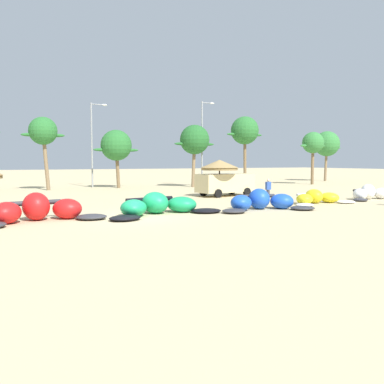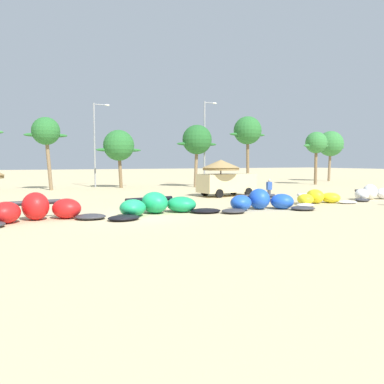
# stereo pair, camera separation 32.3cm
# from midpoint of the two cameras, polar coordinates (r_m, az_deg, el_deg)

# --- Properties ---
(ground_plane) EXTENTS (260.00, 260.00, 0.00)m
(ground_plane) POSITION_cam_midpoint_polar(r_m,az_deg,el_deg) (20.88, -7.95, -3.51)
(ground_plane) COLOR #C6B284
(kite_left) EXTENTS (6.36, 3.37, 1.36)m
(kite_left) POSITION_cam_midpoint_polar(r_m,az_deg,el_deg) (20.47, -20.85, -2.44)
(kite_left) COLOR #333338
(kite_left) RESTS_ON ground
(kite_left_of_center) EXTENTS (6.94, 3.68, 1.19)m
(kite_left_of_center) POSITION_cam_midpoint_polar(r_m,az_deg,el_deg) (21.69, -4.49, -1.97)
(kite_left_of_center) COLOR black
(kite_left_of_center) RESTS_ON ground
(kite_center) EXTENTS (6.13, 3.20, 1.24)m
(kite_center) POSITION_cam_midpoint_polar(r_m,az_deg,el_deg) (23.91, 10.33, -1.40)
(kite_center) COLOR #333338
(kite_center) RESTS_ON ground
(kite_right_of_center) EXTENTS (5.44, 2.59, 0.97)m
(kite_right_of_center) POSITION_cam_midpoint_polar(r_m,az_deg,el_deg) (28.28, 17.93, -0.87)
(kite_right_of_center) COLOR white
(kite_right_of_center) RESTS_ON ground
(kite_right) EXTENTS (4.96, 2.35, 1.15)m
(kite_right) POSITION_cam_midpoint_polar(r_m,az_deg,el_deg) (32.80, 24.74, -0.24)
(kite_right) COLOR #333338
(kite_right) RESTS_ON ground
(beach_umbrella_middle) EXTENTS (3.09, 3.09, 3.00)m
(beach_umbrella_middle) POSITION_cam_midpoint_polar(r_m,az_deg,el_deg) (32.24, 4.44, 3.88)
(beach_umbrella_middle) COLOR brown
(beach_umbrella_middle) RESTS_ON ground
(parked_van) EXTENTS (5.08, 2.66, 1.84)m
(parked_van) POSITION_cam_midpoint_polar(r_m,az_deg,el_deg) (33.04, 5.12, 1.31)
(parked_van) COLOR beige
(parked_van) RESTS_ON ground
(person_by_umbrellas) EXTENTS (0.36, 0.24, 1.62)m
(person_by_umbrellas) POSITION_cam_midpoint_polar(r_m,az_deg,el_deg) (28.89, 11.30, 0.26)
(person_by_umbrellas) COLOR #383842
(person_by_umbrellas) RESTS_ON ground
(palm_left_of_gap) EXTENTS (4.12, 2.75, 7.25)m
(palm_left_of_gap) POSITION_cam_midpoint_polar(r_m,az_deg,el_deg) (42.24, -19.98, 8.06)
(palm_left_of_gap) COLOR #7F6647
(palm_left_of_gap) RESTS_ON ground
(palm_center_left) EXTENTS (4.98, 3.32, 6.27)m
(palm_center_left) POSITION_cam_midpoint_polar(r_m,az_deg,el_deg) (43.84, -10.23, 6.53)
(palm_center_left) COLOR brown
(palm_center_left) RESTS_ON ground
(palm_center_right) EXTENTS (4.93, 3.28, 6.94)m
(palm_center_right) POSITION_cam_midpoint_polar(r_m,az_deg,el_deg) (44.65, 0.93, 7.43)
(palm_center_right) COLOR #7F6647
(palm_center_right) RESTS_ON ground
(palm_right_of_gap) EXTENTS (5.11, 3.41, 8.36)m
(palm_right_of_gap) POSITION_cam_midpoint_polar(r_m,az_deg,el_deg) (49.59, 8.15, 8.63)
(palm_right_of_gap) COLOR brown
(palm_right_of_gap) RESTS_ON ground
(palm_right) EXTENTS (4.00, 2.66, 6.54)m
(palm_right) POSITION_cam_midpoint_polar(r_m,az_deg,el_deg) (52.05, 17.54, 6.66)
(palm_right) COLOR brown
(palm_right) RESTS_ON ground
(palm_rightmost) EXTENTS (5.49, 3.66, 7.29)m
(palm_rightmost) POSITION_cam_midpoint_polar(r_m,az_deg,el_deg) (61.77, 19.38, 6.50)
(palm_rightmost) COLOR #7F6647
(palm_rightmost) RESTS_ON ground
(lamppost_east_center) EXTENTS (1.85, 0.24, 9.28)m
(lamppost_east_center) POSITION_cam_midpoint_polar(r_m,az_deg,el_deg) (45.55, -13.41, 7.19)
(lamppost_east_center) COLOR gray
(lamppost_east_center) RESTS_ON ground
(lamppost_east) EXTENTS (1.68, 0.24, 9.70)m
(lamppost_east) POSITION_cam_midpoint_polar(r_m,az_deg,el_deg) (45.92, 2.15, 7.53)
(lamppost_east) COLOR gray
(lamppost_east) RESTS_ON ground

